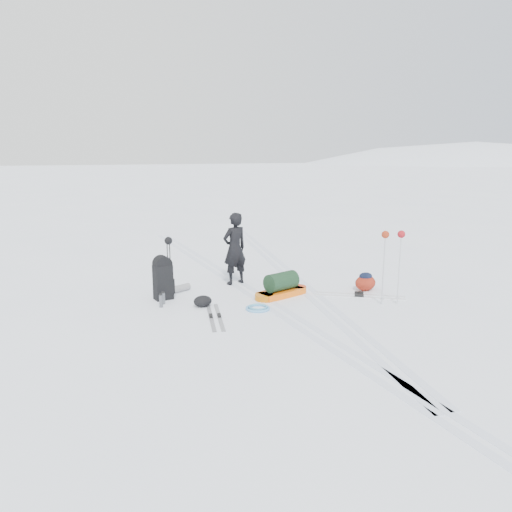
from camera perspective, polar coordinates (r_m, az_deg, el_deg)
The scene contains 14 objects.
ground at distance 10.39m, azimuth 1.16°, elevation -5.29°, with size 200.00×200.00×0.00m, color white.
snow_hill_backdrop at distance 135.26m, azimuth 13.87°, elevation -20.54°, with size 359.50×192.00×162.45m.
ski_tracks at distance 11.39m, azimuth 2.45°, elevation -3.71°, with size 3.38×17.97×0.01m.
skier at distance 11.59m, azimuth -2.45°, elevation 0.84°, with size 0.62×0.40×1.69m, color black.
pulk_sled at distance 10.77m, azimuth 2.91°, elevation -3.57°, with size 1.42×0.83×0.52m.
expedition_rucksack at distance 10.71m, azimuth -10.35°, elevation -2.54°, with size 0.90×0.78×0.94m.
ski_poles_black at distance 10.50m, azimuth -9.96°, elevation 0.87°, with size 0.16×0.17×1.34m.
ski_poles_silver at distance 10.34m, azimuth 15.38°, elevation 1.46°, with size 0.48×0.23×1.52m.
touring_skis_grey at distance 9.50m, azimuth -4.70°, elevation -6.93°, with size 0.51×1.59×0.06m.
touring_skis_white at distance 11.03m, azimuth 11.69°, elevation -4.43°, with size 1.81×1.25×0.07m.
rope_coil at distance 9.93m, azimuth 0.22°, elevation -5.94°, with size 0.51×0.51×0.06m.
small_daypack at distance 11.45m, azimuth 12.39°, elevation -2.89°, with size 0.53×0.44×0.41m.
thermos_pair at distance 10.29m, azimuth -10.68°, elevation -4.89°, with size 0.17×0.29×0.28m.
stuff_sack at distance 10.12m, azimuth -6.11°, elevation -5.16°, with size 0.44×0.39×0.23m.
Camera 1 is at (-3.59, -9.25, 3.10)m, focal length 35.00 mm.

